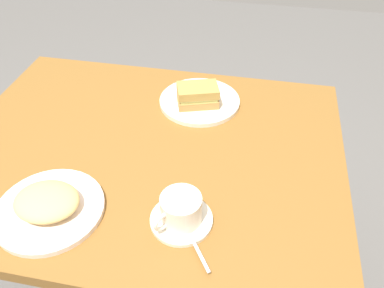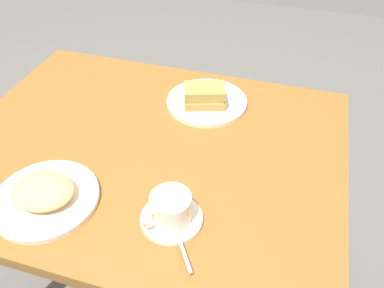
{
  "view_description": "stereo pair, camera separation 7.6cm",
  "coord_description": "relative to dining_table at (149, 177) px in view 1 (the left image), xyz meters",
  "views": [
    {
      "loc": [
        0.28,
        -0.75,
        1.45
      ],
      "look_at": [
        0.13,
        0.01,
        0.77
      ],
      "focal_mm": 36.38,
      "sensor_mm": 36.0,
      "label": 1
    },
    {
      "loc": [
        0.35,
        -0.74,
        1.45
      ],
      "look_at": [
        0.13,
        0.01,
        0.77
      ],
      "focal_mm": 36.38,
      "sensor_mm": 36.0,
      "label": 2
    }
  ],
  "objects": [
    {
      "name": "coffee_cup",
      "position": [
        0.15,
        -0.22,
        0.16
      ],
      "size": [
        0.09,
        0.11,
        0.07
      ],
      "color": "silver",
      "rests_on": "coffee_saucer"
    },
    {
      "name": "spoon",
      "position": [
        0.19,
        -0.29,
        0.13
      ],
      "size": [
        0.07,
        0.09,
        0.01
      ],
      "color": "silver",
      "rests_on": "coffee_saucer"
    },
    {
      "name": "side_plate",
      "position": [
        -0.15,
        -0.26,
        0.12
      ],
      "size": [
        0.25,
        0.25,
        0.01
      ],
      "primitive_type": "cylinder",
      "color": "silver",
      "rests_on": "dining_table"
    },
    {
      "name": "coffee_saucer",
      "position": [
        0.15,
        -0.22,
        0.12
      ],
      "size": [
        0.14,
        0.14,
        0.01
      ],
      "primitive_type": "cylinder",
      "color": "silver",
      "rests_on": "dining_table"
    },
    {
      "name": "ground_plane",
      "position": [
        0.0,
        0.0,
        -0.63
      ],
      "size": [
        6.0,
        6.0,
        0.0
      ],
      "primitive_type": "plane",
      "color": "#5B5955"
    },
    {
      "name": "side_food_pile",
      "position": [
        -0.15,
        -0.26,
        0.15
      ],
      "size": [
        0.15,
        0.13,
        0.04
      ],
      "primitive_type": "ellipsoid",
      "color": "#DAB66C",
      "rests_on": "side_plate"
    },
    {
      "name": "sandwich_front",
      "position": [
        0.1,
        0.21,
        0.16
      ],
      "size": [
        0.14,
        0.11,
        0.06
      ],
      "color": "#B08144",
      "rests_on": "sandwich_plate"
    },
    {
      "name": "sandwich_plate",
      "position": [
        0.11,
        0.24,
        0.12
      ],
      "size": [
        0.25,
        0.25,
        0.01
      ],
      "primitive_type": "cylinder",
      "color": "silver",
      "rests_on": "dining_table"
    },
    {
      "name": "dining_table",
      "position": [
        0.0,
        0.0,
        0.0
      ],
      "size": [
        1.07,
        0.84,
        0.74
      ],
      "color": "brown",
      "rests_on": "ground_plane"
    }
  ]
}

